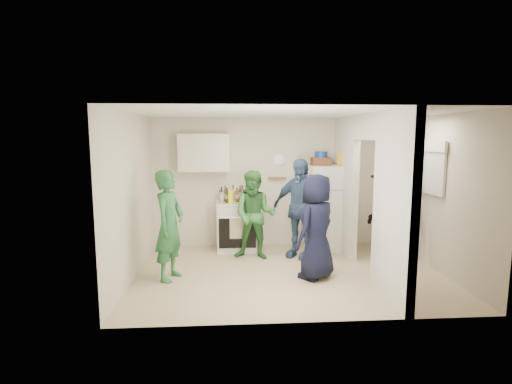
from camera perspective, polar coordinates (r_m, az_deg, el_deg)
The scene contains 39 objects.
floor at distance 6.50m, azimuth 4.69°, elevation -11.44°, with size 4.80×4.80×0.00m, color #C7B48C.
wall_back at distance 7.86m, azimuth 2.97°, elevation 1.36°, with size 4.80×4.80×0.00m, color silver.
wall_front at distance 4.55m, azimuth 8.03°, elevation -3.64°, with size 4.80×4.80×0.00m, color silver.
wall_left at distance 6.30m, azimuth -17.31°, elevation -0.67°, with size 3.40×3.40×0.00m, color silver.
wall_right at distance 6.97m, azimuth 24.73°, elevation -0.24°, with size 3.40×3.40×0.00m, color silver.
ceiling at distance 6.14m, azimuth 4.96°, elevation 11.15°, with size 4.80×4.80×0.00m, color white.
partition_pier_back at distance 7.52m, azimuth 12.63°, elevation 0.87°, with size 0.12×1.20×2.50m, color silver.
partition_pier_front at distance 5.47m, azimuth 19.13°, elevation -2.03°, with size 0.12×1.20×2.50m, color silver.
partition_header at distance 6.42m, azimuth 15.72°, elevation 8.96°, with size 0.12×1.00×0.40m, color silver.
stove at distance 7.62m, azimuth -2.71°, elevation -4.85°, with size 0.78×0.65×0.93m, color white.
upper_cabinet at distance 7.60m, azimuth -7.43°, elevation 5.61°, with size 0.95×0.34×0.70m, color silver.
fridge at distance 7.74m, azimuth 9.90°, elevation -2.20°, with size 0.66×0.64×1.61m, color white.
wicker_basket at distance 7.66m, azimuth 9.24°, elevation 4.34°, with size 0.35×0.25×0.15m, color brown.
blue_bowl at distance 7.65m, azimuth 9.26°, elevation 5.31°, with size 0.24×0.24×0.11m, color navy.
yellow_cup_stack_top at distance 7.59m, azimuth 11.87°, elevation 4.62°, with size 0.09×0.09×0.25m, color #FAAA15.
wall_clock at distance 7.81m, azimuth 3.38°, elevation 4.62°, with size 0.22×0.22×0.03m, color white.
spice_shelf at distance 7.80m, azimuth 3.02°, elevation 2.04°, with size 0.35×0.08×0.03m, color olive.
nook_window at distance 7.09m, azimuth 24.01°, elevation 3.19°, with size 0.03×0.70×0.80m, color black.
nook_window_frame at distance 7.09m, azimuth 23.90°, elevation 3.19°, with size 0.04×0.76×0.86m, color white.
nook_valance at distance 7.06m, azimuth 23.88°, elevation 6.03°, with size 0.04×0.82×0.18m, color white.
yellow_cup_stack_stove at distance 7.29m, azimuth -3.65°, elevation -0.72°, with size 0.09×0.09×0.25m, color yellow.
red_cup at distance 7.33m, azimuth -0.99°, elevation -1.17°, with size 0.09×0.09×0.12m, color red.
person_green_left at distance 6.14m, azimuth -12.27°, elevation -4.68°, with size 0.61×0.40×1.67m, color #2C6E3C.
person_green_center at distance 7.01m, azimuth -0.15°, elevation -3.32°, with size 0.76×0.59×1.57m, color #33743C.
person_denim at distance 7.11m, azimuth 6.22°, elevation -2.33°, with size 1.04×0.43×1.78m, color #365176.
person_navy at distance 6.11m, azimuth 8.65°, elevation -4.94°, with size 0.78×0.51×1.60m, color black.
person_nook at distance 7.28m, azimuth 18.26°, elevation -2.84°, with size 1.09×0.63×1.68m, color black.
bottle_a at distance 7.64m, azimuth -4.98°, elevation -0.26°, with size 0.08×0.08×0.27m, color brown.
bottle_b at distance 7.42m, azimuth -4.15°, elevation -0.44°, with size 0.08×0.08×0.28m, color #244617.
bottle_c at distance 7.65m, azimuth -3.30°, elevation -0.10°, with size 0.06×0.06×0.31m, color silver.
bottle_d at distance 7.47m, azimuth -2.73°, elevation -0.42°, with size 0.07×0.07×0.27m, color brown.
bottle_e at distance 7.67m, azimuth -1.99°, elevation -0.10°, with size 0.07×0.07×0.30m, color #A6B1B8.
bottle_f at distance 7.53m, azimuth -1.35°, elevation -0.24°, with size 0.07×0.07×0.30m, color #14381A.
bottle_g at distance 7.64m, azimuth -0.71°, elevation -0.24°, with size 0.06×0.06×0.26m, color olive.
bottle_h at distance 7.38m, azimuth -4.92°, elevation -0.52°, with size 0.07×0.07×0.28m, color #95999F.
bottle_i at distance 7.61m, azimuth -2.29°, elevation -0.14°, with size 0.06×0.06×0.30m, color #553B0E.
bottle_j at distance 7.42m, azimuth -0.50°, elevation -0.30°, with size 0.06×0.06×0.31m, color #226534.
bottle_k at distance 7.56m, azimuth -4.42°, elevation -0.21°, with size 0.06×0.06×0.30m, color brown.
bottle_l at distance 7.37m, azimuth -1.73°, elevation -0.59°, with size 0.07×0.07×0.26m, color #90959E.
Camera 1 is at (-0.93, -6.06, 2.16)m, focal length 28.00 mm.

